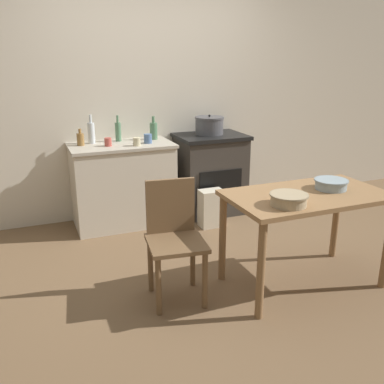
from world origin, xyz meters
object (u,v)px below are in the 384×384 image
chair (174,236)px  bottle_far_left (80,139)px  mixing_bowl_small (289,199)px  cup_mid_right (137,142)px  cup_center (108,142)px  stove (210,174)px  bottle_mid_left (154,130)px  stock_pot (209,125)px  bottle_center_left (91,132)px  bottle_left (118,131)px  work_table (306,207)px  flour_sack (211,208)px  mixing_bowl_large (331,184)px  cup_center_right (148,139)px

chair → bottle_far_left: (-0.40, 1.62, 0.45)m
mixing_bowl_small → cup_mid_right: 1.88m
cup_center → cup_mid_right: size_ratio=1.01×
stove → bottle_mid_left: 0.81m
bottle_mid_left → stock_pot: bearing=-7.4°
bottle_center_left → bottle_left: bearing=3.4°
work_table → bottle_far_left: size_ratio=7.15×
stock_pot → bottle_left: (-0.99, 0.12, -0.02)m
stove → mixing_bowl_small: stove is taller
chair → cup_center: size_ratio=10.56×
stove → cup_mid_right: size_ratio=10.89×
flour_sack → bottle_left: 1.26m
work_table → mixing_bowl_large: (0.23, 0.03, 0.15)m
cup_center → flour_sack: bearing=-20.7°
bottle_mid_left → bottle_far_left: bearing=-176.9°
stock_pot → cup_center_right: 0.74m
chair → cup_center_right: cup_center_right is taller
stock_pot → bottle_center_left: bottle_center_left is taller
mixing_bowl_small → bottle_left: bottle_left is taller
work_table → stock_pot: (0.01, 1.80, 0.35)m
mixing_bowl_large → cup_mid_right: size_ratio=3.12×
stove → mixing_bowl_large: size_ratio=3.48×
mixing_bowl_small → cup_center_right: size_ratio=2.81×
chair → bottle_mid_left: bearing=84.6°
stove → cup_center: cup_center is taller
chair → cup_center: cup_center is taller
cup_center_right → cup_mid_right: bearing=-147.9°
bottle_center_left → cup_mid_right: 0.50m
mixing_bowl_large → bottle_left: size_ratio=0.95×
flour_sack → bottle_left: bearing=144.4°
mixing_bowl_large → bottle_left: 2.26m
stock_pot → bottle_far_left: (-1.39, 0.04, -0.06)m
mixing_bowl_small → flour_sack: bearing=85.5°
work_table → flour_sack: 1.42m
bottle_mid_left → cup_center: bottle_mid_left is taller
flour_sack → mixing_bowl_large: (0.39, -1.32, 0.59)m
mixing_bowl_large → stock_pot: bearing=97.1°
mixing_bowl_large → cup_center_right: size_ratio=2.72×
work_table → chair: bearing=167.7°
cup_center_right → cup_mid_right: size_ratio=1.15×
stove → flour_sack: (-0.18, -0.43, -0.25)m
flour_sack → cup_center: bearing=159.3°
stock_pot → mixing_bowl_large: bearing=-82.9°
bottle_far_left → cup_center_right: size_ratio=1.78×
mixing_bowl_large → bottle_center_left: (-1.49, 1.88, 0.19)m
bottle_center_left → cup_mid_right: size_ratio=3.56×
stock_pot → cup_center: (-1.14, -0.09, -0.08)m
stock_pot → cup_center_right: size_ratio=3.39×
cup_center_right → bottle_far_left: bearing=168.2°
flour_sack → cup_mid_right: bearing=158.7°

